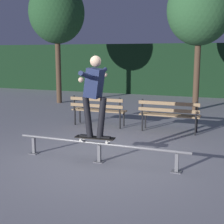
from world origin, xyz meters
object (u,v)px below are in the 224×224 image
(park_bench_left_center, at_px, (169,113))
(skateboarder, at_px, (95,90))
(skateboard, at_px, (95,138))
(grind_rail, at_px, (99,147))
(tree_behind_benches, at_px, (200,10))
(park_bench_leftmost, at_px, (98,108))
(tree_far_left, at_px, (57,13))

(park_bench_left_center, bearing_deg, skateboarder, -106.78)
(skateboard, distance_m, skateboarder, 0.94)
(grind_rail, xyz_separation_m, tree_behind_benches, (0.99, 6.71, 3.29))
(park_bench_leftmost, height_order, tree_behind_benches, tree_behind_benches)
(park_bench_leftmost, xyz_separation_m, tree_behind_benches, (2.27, 3.84, 3.06))
(grind_rail, bearing_deg, skateboarder, 179.85)
(skateboarder, height_order, tree_far_left, tree_far_left)
(tree_behind_benches, bearing_deg, park_bench_leftmost, -120.61)
(skateboard, height_order, skateboarder, skateboarder)
(grind_rail, relative_size, tree_far_left, 0.71)
(grind_rail, height_order, tree_far_left, tree_far_left)
(park_bench_leftmost, relative_size, tree_behind_benches, 0.33)
(skateboarder, bearing_deg, tree_far_left, 125.35)
(grind_rail, relative_size, tree_behind_benches, 0.72)
(grind_rail, xyz_separation_m, tree_far_left, (-4.64, 6.42, 3.39))
(park_bench_leftmost, distance_m, tree_behind_benches, 5.42)
(tree_far_left, bearing_deg, skateboarder, -54.65)
(skateboarder, relative_size, tree_far_left, 0.31)
(grind_rail, relative_size, skateboard, 4.45)
(grind_rail, height_order, tree_behind_benches, tree_behind_benches)
(skateboard, bearing_deg, skateboarder, 4.43)
(skateboarder, distance_m, tree_far_left, 8.19)
(skateboarder, bearing_deg, park_bench_leftmost, 112.61)
(tree_behind_benches, bearing_deg, skateboarder, -99.16)
(tree_behind_benches, bearing_deg, grind_rail, -98.43)
(grind_rail, relative_size, park_bench_leftmost, 2.20)
(tree_behind_benches, bearing_deg, skateboard, -99.18)
(tree_far_left, bearing_deg, skateboard, -54.66)
(park_bench_left_center, distance_m, tree_behind_benches, 4.92)
(tree_behind_benches, bearing_deg, tree_far_left, -177.02)
(grind_rail, xyz_separation_m, skateboarder, (-0.09, 0.00, 1.11))
(grind_rail, distance_m, skateboard, 0.19)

